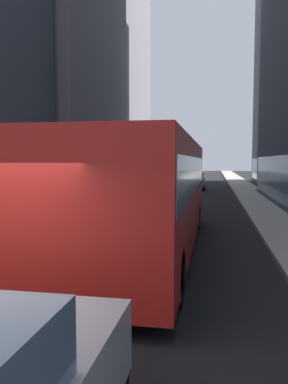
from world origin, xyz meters
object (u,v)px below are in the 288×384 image
(transit_bus, at_px, (150,187))
(box_truck, at_px, (176,169))
(car_red_coupe, at_px, (150,180))
(car_blue_hatchback, at_px, (194,180))
(car_white_van, at_px, (137,192))

(transit_bus, distance_m, box_truck, 32.32)
(transit_bus, height_order, box_truck, same)
(transit_bus, distance_m, car_red_coupe, 24.15)
(transit_bus, height_order, car_blue_hatchback, transit_bus)
(car_white_van, distance_m, car_red_coupe, 13.97)
(car_white_van, height_order, car_blue_hatchback, same)
(box_truck, bearing_deg, transit_bus, -85.74)
(car_white_van, xyz_separation_m, box_truck, (0.00, 22.32, 0.84))
(car_white_van, xyz_separation_m, car_red_coupe, (-1.60, 13.88, 0.00))
(car_white_van, height_order, box_truck, box_truck)
(car_white_van, distance_m, car_blue_hatchback, 13.39)
(car_red_coupe, xyz_separation_m, car_blue_hatchback, (4.00, -0.70, -0.00))
(car_red_coupe, relative_size, box_truck, 0.60)
(car_white_van, relative_size, car_red_coupe, 0.95)
(car_blue_hatchback, xyz_separation_m, box_truck, (-2.40, 9.14, 0.84))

